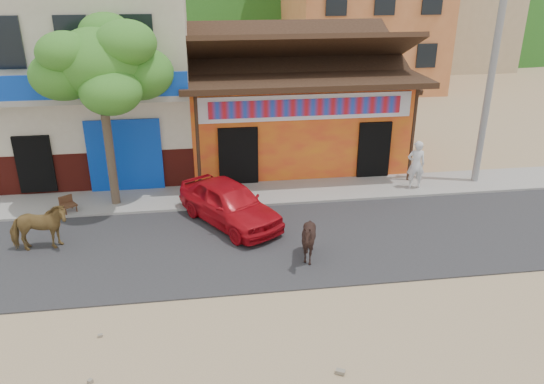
{
  "coord_description": "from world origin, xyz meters",
  "views": [
    {
      "loc": [
        -1.72,
        -10.85,
        7.39
      ],
      "look_at": [
        0.25,
        3.0,
        1.4
      ],
      "focal_mm": 35.0,
      "sensor_mm": 36.0,
      "label": 1
    }
  ],
  "objects_px": {
    "scooter": "(210,191)",
    "pedestrian": "(416,164)",
    "cafe_chair_right": "(67,198)",
    "cow_dark": "(309,240)",
    "cow_tan": "(39,228)",
    "utility_pole": "(492,71)",
    "red_car": "(229,203)",
    "tree": "(105,115)"
  },
  "relations": [
    {
      "from": "utility_pole",
      "to": "red_car",
      "type": "bearing_deg",
      "value": -167.3
    },
    {
      "from": "scooter",
      "to": "pedestrian",
      "type": "distance_m",
      "value": 7.24
    },
    {
      "from": "utility_pole",
      "to": "cow_tan",
      "type": "bearing_deg",
      "value": -168.22
    },
    {
      "from": "utility_pole",
      "to": "scooter",
      "type": "xyz_separation_m",
      "value": [
        -9.7,
        -0.7,
        -3.55
      ]
    },
    {
      "from": "cow_dark",
      "to": "cow_tan",
      "type": "bearing_deg",
      "value": -135.21
    },
    {
      "from": "tree",
      "to": "red_car",
      "type": "height_order",
      "value": "tree"
    },
    {
      "from": "utility_pole",
      "to": "tree",
      "type": "bearing_deg",
      "value": -179.1
    },
    {
      "from": "utility_pole",
      "to": "scooter",
      "type": "relative_size",
      "value": 4.66
    },
    {
      "from": "cow_tan",
      "to": "cow_dark",
      "type": "relative_size",
      "value": 1.28
    },
    {
      "from": "red_car",
      "to": "cafe_chair_right",
      "type": "relative_size",
      "value": 4.2
    },
    {
      "from": "cow_tan",
      "to": "red_car",
      "type": "height_order",
      "value": "cow_tan"
    },
    {
      "from": "cafe_chair_right",
      "to": "pedestrian",
      "type": "bearing_deg",
      "value": -32.63
    },
    {
      "from": "utility_pole",
      "to": "cow_tan",
      "type": "relative_size",
      "value": 4.94
    },
    {
      "from": "cow_dark",
      "to": "scooter",
      "type": "bearing_deg",
      "value": 179.73
    },
    {
      "from": "cow_dark",
      "to": "scooter",
      "type": "height_order",
      "value": "cow_dark"
    },
    {
      "from": "red_car",
      "to": "tree",
      "type": "bearing_deg",
      "value": 121.31
    },
    {
      "from": "utility_pole",
      "to": "cow_dark",
      "type": "distance_m",
      "value": 9.25
    },
    {
      "from": "tree",
      "to": "cow_tan",
      "type": "bearing_deg",
      "value": -120.68
    },
    {
      "from": "pedestrian",
      "to": "scooter",
      "type": "bearing_deg",
      "value": 11.83
    },
    {
      "from": "cow_dark",
      "to": "tree",
      "type": "bearing_deg",
      "value": -161.03
    },
    {
      "from": "utility_pole",
      "to": "scooter",
      "type": "bearing_deg",
      "value": -175.87
    },
    {
      "from": "cow_tan",
      "to": "tree",
      "type": "bearing_deg",
      "value": -35.47
    },
    {
      "from": "red_car",
      "to": "scooter",
      "type": "relative_size",
      "value": 2.28
    },
    {
      "from": "red_car",
      "to": "scooter",
      "type": "xyz_separation_m",
      "value": [
        -0.56,
        1.36,
        -0.13
      ]
    },
    {
      "from": "cow_dark",
      "to": "red_car",
      "type": "xyz_separation_m",
      "value": [
        -1.93,
        2.61,
        0.03
      ]
    },
    {
      "from": "utility_pole",
      "to": "cafe_chair_right",
      "type": "bearing_deg",
      "value": -177.18
    },
    {
      "from": "tree",
      "to": "cow_tan",
      "type": "xyz_separation_m",
      "value": [
        -1.67,
        -2.82,
        -2.4
      ]
    },
    {
      "from": "tree",
      "to": "pedestrian",
      "type": "xyz_separation_m",
      "value": [
        10.32,
        -0.12,
        -2.13
      ]
    },
    {
      "from": "tree",
      "to": "red_car",
      "type": "relative_size",
      "value": 1.54
    },
    {
      "from": "tree",
      "to": "cow_tan",
      "type": "relative_size",
      "value": 3.71
    },
    {
      "from": "cow_tan",
      "to": "utility_pole",
      "type": "bearing_deg",
      "value": -83.01
    },
    {
      "from": "cow_dark",
      "to": "pedestrian",
      "type": "bearing_deg",
      "value": 100.17
    },
    {
      "from": "tree",
      "to": "utility_pole",
      "type": "xyz_separation_m",
      "value": [
        12.8,
        0.2,
        1.0
      ]
    },
    {
      "from": "utility_pole",
      "to": "cow_tan",
      "type": "xyz_separation_m",
      "value": [
        -14.47,
        -3.02,
        -3.4
      ]
    },
    {
      "from": "red_car",
      "to": "cafe_chair_right",
      "type": "distance_m",
      "value": 5.24
    },
    {
      "from": "scooter",
      "to": "pedestrian",
      "type": "xyz_separation_m",
      "value": [
        7.22,
        0.38,
        0.41
      ]
    },
    {
      "from": "scooter",
      "to": "cafe_chair_right",
      "type": "height_order",
      "value": "cafe_chair_right"
    },
    {
      "from": "cow_dark",
      "to": "pedestrian",
      "type": "distance_m",
      "value": 6.43
    },
    {
      "from": "cow_dark",
      "to": "cafe_chair_right",
      "type": "bearing_deg",
      "value": -151.98
    },
    {
      "from": "utility_pole",
      "to": "red_car",
      "type": "distance_m",
      "value": 9.97
    },
    {
      "from": "scooter",
      "to": "utility_pole",
      "type": "bearing_deg",
      "value": -57.18
    },
    {
      "from": "utility_pole",
      "to": "cafe_chair_right",
      "type": "relative_size",
      "value": 8.61
    }
  ]
}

